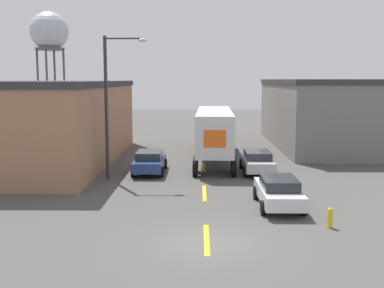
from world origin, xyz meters
The scene contains 11 objects.
ground_plane centered at (0.00, 0.00, 0.00)m, with size 160.00×160.00×0.00m, color #4C4947.
road_centerline centered at (0.00, 7.91, 0.00)m, with size 0.20×18.41×0.01m.
warehouse_left centered at (-11.92, 17.70, 2.93)m, with size 10.95×20.74×5.85m.
warehouse_right centered at (13.23, 26.25, 2.99)m, with size 13.57×19.05×5.97m.
semi_truck centered at (0.84, 18.64, 2.30)m, with size 3.05×14.66×3.77m.
parked_car_right_mid centered at (3.45, 13.50, 0.76)m, with size 2.00×4.65×1.42m.
parked_car_right_near centered at (3.45, 5.12, 0.76)m, with size 2.00×4.65×1.42m.
parked_car_left_far centered at (-3.45, 13.42, 0.76)m, with size 2.00×4.65×1.42m.
water_tower centered at (-20.53, 49.01, 12.21)m, with size 5.16×5.16×15.03m.
street_lamp centered at (-5.51, 11.50, 4.91)m, with size 2.61×0.32×8.49m.
fire_hydrant centered at (5.01, 1.93, 0.41)m, with size 0.22×0.22×0.84m.
Camera 1 is at (-0.30, -17.00, 5.96)m, focal length 45.00 mm.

